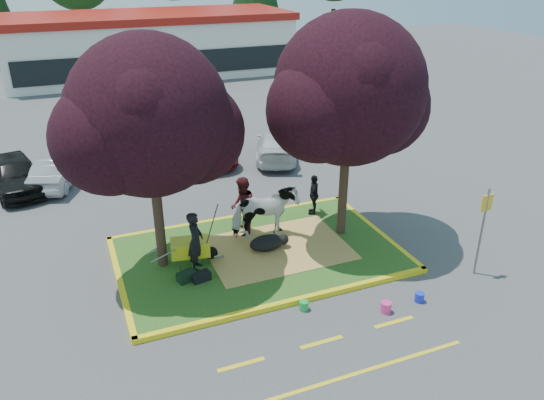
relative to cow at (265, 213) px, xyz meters
name	(u,v)px	position (x,y,z in m)	size (l,w,h in m)	color
ground	(259,256)	(-0.51, -0.80, -1.00)	(90.00, 90.00, 0.00)	#424244
median_island	(259,254)	(-0.51, -0.80, -0.93)	(8.00, 5.00, 0.15)	#214C17
curb_near	(294,302)	(-0.51, -3.38, -0.93)	(8.30, 0.16, 0.15)	yellow
curb_far	(232,218)	(-0.51, 1.78, -0.93)	(8.30, 0.16, 0.15)	yellow
curb_left	(120,283)	(-4.59, -0.80, -0.93)	(0.16, 5.30, 0.15)	yellow
curb_right	(375,230)	(3.57, -0.80, -0.93)	(0.16, 5.30, 0.15)	yellow
straw_bedding	(277,248)	(0.09, -0.80, -0.85)	(4.20, 3.00, 0.01)	tan
tree_purple_left	(150,123)	(-3.29, -0.42, 3.36)	(5.06, 4.20, 6.51)	black
tree_purple_right	(350,97)	(2.41, -0.62, 3.56)	(5.30, 4.40, 6.82)	black
fire_lane_stripe_a	(241,365)	(-2.51, -5.00, -1.00)	(1.10, 0.12, 0.01)	yellow
fire_lane_stripe_b	(322,342)	(-0.51, -5.00, -1.00)	(1.10, 0.12, 0.01)	yellow
fire_lane_stripe_c	(394,322)	(1.49, -5.00, -1.00)	(1.10, 0.12, 0.01)	yellow
fire_lane_long	(347,376)	(-0.51, -6.20, -1.00)	(6.00, 0.10, 0.01)	yellow
retail_building	(151,43)	(1.49, 27.18, 1.25)	(20.40, 8.40, 4.40)	silver
cow	(265,213)	(0.00, 0.00, 0.00)	(0.92, 2.02, 1.70)	silver
calf	(267,243)	(-0.23, -0.76, -0.62)	(1.08, 0.61, 0.47)	black
handler	(195,241)	(-2.45, -0.99, 0.03)	(0.64, 0.42, 1.76)	black
visitor_a	(243,206)	(-0.55, 0.49, 0.10)	(0.93, 0.72, 1.90)	#4A1518
visitor_b	(314,194)	(2.18, 0.97, -0.15)	(0.83, 0.34, 1.41)	black
wheelbarrow	(191,248)	(-2.53, -0.65, -0.34)	(1.97, 0.84, 0.74)	black
gear_bag_dark	(201,277)	(-2.51, -1.64, -0.72)	(0.50, 0.27, 0.25)	black
gear_bag_green	(187,276)	(-2.88, -1.50, -0.72)	(0.50, 0.31, 0.27)	black
sign_post	(483,222)	(4.87, -3.97, 0.64)	(0.37, 0.06, 2.64)	slate
bucket_green	(304,306)	(-0.37, -3.71, -0.87)	(0.24, 0.24, 0.26)	green
bucket_pink	(386,307)	(1.53, -4.57, -0.86)	(0.27, 0.27, 0.29)	#EA348A
bucket_blue	(419,297)	(2.60, -4.51, -0.87)	(0.24, 0.24, 0.26)	#1B2CD9
car_black	(15,174)	(-7.38, 7.27, -0.33)	(1.59, 3.96, 1.35)	black
car_silver	(58,170)	(-5.87, 7.28, -0.41)	(1.24, 3.56, 1.17)	gray
car_red	(203,143)	(0.22, 8.07, -0.30)	(2.33, 5.04, 1.40)	maroon
car_white	(276,145)	(3.19, 6.81, -0.39)	(1.73, 4.25, 1.23)	silver
car_grey	(300,131)	(5.08, 8.41, -0.41)	(1.25, 3.58, 1.18)	#54575B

